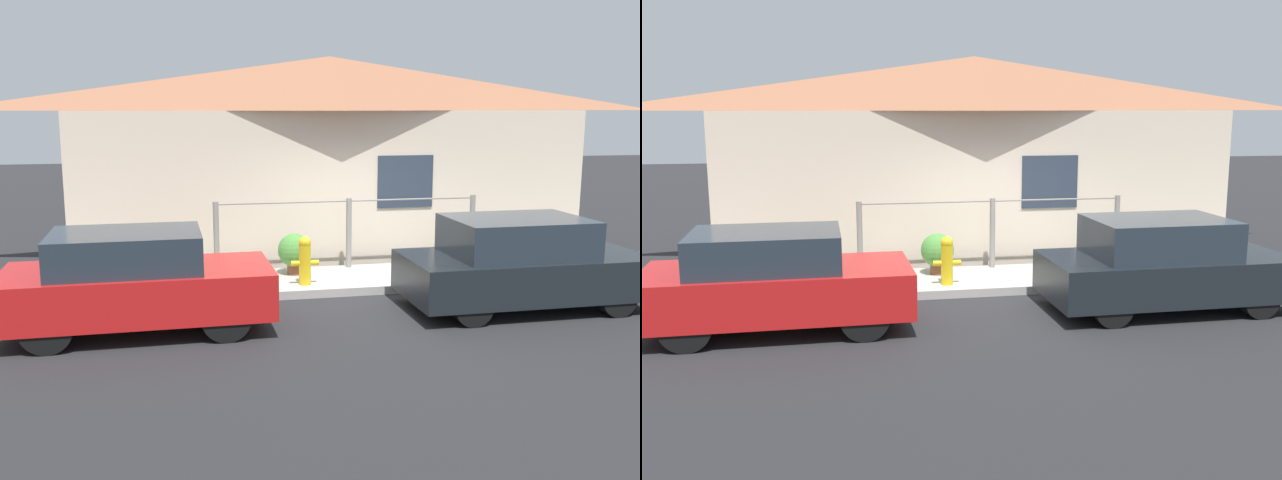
{
  "view_description": "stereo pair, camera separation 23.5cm",
  "coord_description": "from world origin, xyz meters",
  "views": [
    {
      "loc": [
        -3.13,
        -10.9,
        3.04
      ],
      "look_at": [
        -0.79,
        0.3,
        0.9
      ],
      "focal_mm": 40.0,
      "sensor_mm": 36.0,
      "label": 1
    },
    {
      "loc": [
        -2.9,
        -10.95,
        3.04
      ],
      "look_at": [
        -0.79,
        0.3,
        0.9
      ],
      "focal_mm": 40.0,
      "sensor_mm": 36.0,
      "label": 2
    }
  ],
  "objects": [
    {
      "name": "car_left",
      "position": [
        -3.66,
        -1.16,
        0.7
      ],
      "size": [
        3.63,
        1.69,
        1.39
      ],
      "rotation": [
        0.0,
        0.0,
        0.01
      ],
      "color": "red",
      "rests_on": "ground_plane"
    },
    {
      "name": "car_right",
      "position": [
        2.03,
        -1.16,
        0.69
      ],
      "size": [
        3.69,
        1.72,
        1.4
      ],
      "rotation": [
        0.0,
        0.0,
        0.01
      ],
      "color": "black",
      "rests_on": "ground_plane"
    },
    {
      "name": "house",
      "position": [
        0.0,
        3.06,
        3.24
      ],
      "size": [
        10.37,
        2.23,
        4.02
      ],
      "color": "beige",
      "rests_on": "ground_plane"
    },
    {
      "name": "sidewalk",
      "position": [
        0.0,
        0.84,
        0.07
      ],
      "size": [
        24.0,
        1.67,
        0.14
      ],
      "color": "#B2AFA8",
      "rests_on": "ground_plane"
    },
    {
      "name": "potted_plant_near_hydrant",
      "position": [
        -1.07,
        1.16,
        0.55
      ],
      "size": [
        0.59,
        0.59,
        0.72
      ],
      "color": "brown",
      "rests_on": "sidewalk"
    },
    {
      "name": "ground_plane",
      "position": [
        0.0,
        0.0,
        0.0
      ],
      "size": [
        60.0,
        60.0,
        0.0
      ],
      "primitive_type": "plane",
      "color": "#262628"
    },
    {
      "name": "fence",
      "position": [
        0.0,
        1.52,
        0.84
      ],
      "size": [
        4.9,
        0.1,
        1.28
      ],
      "color": "gray",
      "rests_on": "sidewalk"
    },
    {
      "name": "potted_plant_by_fence",
      "position": [
        -3.25,
        1.18,
        0.49
      ],
      "size": [
        0.54,
        0.54,
        0.64
      ],
      "color": "slate",
      "rests_on": "sidewalk"
    },
    {
      "name": "fire_hydrant",
      "position": [
        -1.03,
        0.39,
        0.56
      ],
      "size": [
        0.46,
        0.21,
        0.81
      ],
      "color": "yellow",
      "rests_on": "sidewalk"
    }
  ]
}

